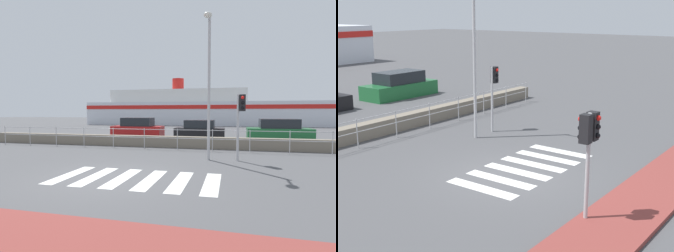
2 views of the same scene
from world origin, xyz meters
TOP-DOWN VIEW (x-y plane):
  - ground_plane at (0.00, 0.00)m, footprint 160.00×160.00m
  - sidewalk_brick at (0.00, -4.10)m, footprint 24.00×1.80m
  - crosswalk at (0.93, 0.00)m, footprint 4.95×2.40m
  - seawall at (0.00, 7.13)m, footprint 22.61×0.55m
  - harbor_fence at (0.00, 6.25)m, footprint 20.39×0.04m
  - traffic_light_near at (-1.52, -3.42)m, footprint 0.58×0.41m
  - traffic_light_far at (4.07, 3.74)m, footprint 0.34×0.32m
  - streetlamp at (2.78, 3.48)m, footprint 0.32×1.08m
  - parked_car_green at (7.11, 13.13)m, footprint 4.47×1.81m

SIDE VIEW (x-z plane):
  - ground_plane at x=0.00m, z-range 0.00..0.00m
  - crosswalk at x=0.93m, z-range 0.00..0.01m
  - sidewalk_brick at x=0.00m, z-range 0.00..0.12m
  - seawall at x=0.00m, z-range 0.00..0.63m
  - parked_car_green at x=7.11m, z-range -0.11..1.39m
  - harbor_fence at x=0.00m, z-range 0.18..1.30m
  - traffic_light_far at x=4.07m, z-range 0.64..3.37m
  - traffic_light_near at x=-1.52m, z-range 0.79..3.50m
  - streetlamp at x=2.78m, z-range 0.72..6.62m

